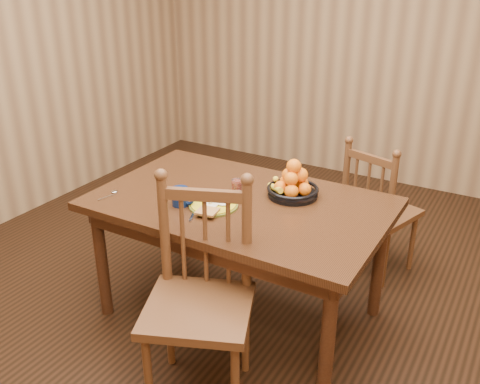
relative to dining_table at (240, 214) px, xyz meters
The scene contains 10 objects.
room 0.68m from the dining_table, ahead, with size 4.52×5.02×2.72m.
dining_table is the anchor object (origin of this frame).
chair_far 1.05m from the dining_table, 58.34° to the left, with size 0.52×0.51×0.92m.
chair_near 0.65m from the dining_table, 77.16° to the right, with size 0.62×0.61×1.07m.
breakfast_plate 0.19m from the dining_table, 118.38° to the right, with size 0.26×0.29×0.04m.
fork 0.30m from the dining_table, 112.90° to the right, with size 0.07×0.18×0.00m.
spoon 0.73m from the dining_table, 156.67° to the right, with size 0.05×0.16×0.01m.
coffee_mug 0.35m from the dining_table, 138.75° to the right, with size 0.13×0.09×0.10m.
juice_glass 0.15m from the dining_table, 132.68° to the left, with size 0.06×0.06×0.09m.
fruit_bowl 0.34m from the dining_table, 41.59° to the left, with size 0.29×0.29×0.22m.
Camera 1 is at (1.34, -2.31, 1.99)m, focal length 40.00 mm.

